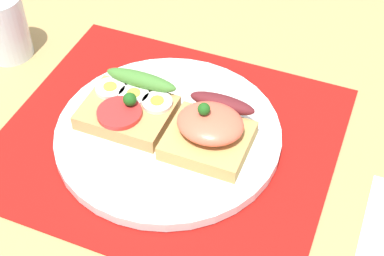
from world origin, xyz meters
The scene contains 6 objects.
ground_plane centered at (0.00, 0.00, -1.60)cm, with size 120.00×90.00×3.20cm, color tan.
placemat centered at (0.00, 0.00, 0.15)cm, with size 38.38×33.51×0.30cm, color #A2130E.
plate centered at (0.00, 0.00, 0.94)cm, with size 26.37×26.37×1.29cm, color white.
sandwich_egg_tomato centered at (-5.19, 0.38, 3.03)cm, with size 10.33×9.61×4.06cm.
sandwich_salmon centered at (5.17, -0.09, 3.63)cm, with size 9.20×9.62×5.69cm.
drinking_glass centered at (-26.52, 6.77, 4.43)cm, with size 6.13×6.13×8.86cm, color silver.
Camera 1 is at (19.82, -41.71, 49.72)cm, focal length 53.77 mm.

